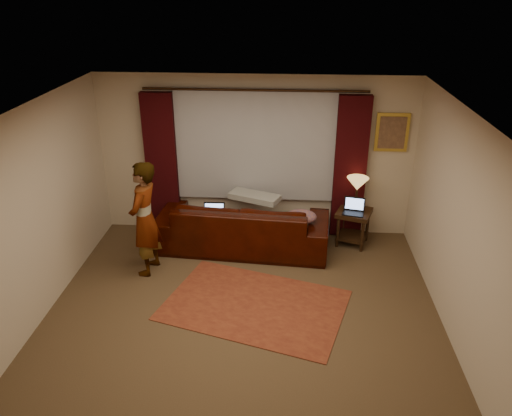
{
  "coord_description": "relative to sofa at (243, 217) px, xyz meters",
  "views": [
    {
      "loc": [
        0.52,
        -5.05,
        3.92
      ],
      "look_at": [
        0.1,
        1.2,
        1.0
      ],
      "focal_mm": 35.0,
      "sensor_mm": 36.0,
      "label": 1
    }
  ],
  "objects": [
    {
      "name": "person",
      "position": [
        -1.3,
        -0.79,
        0.3
      ],
      "size": [
        0.55,
        0.55,
        1.68
      ],
      "primitive_type": "imported",
      "rotation": [
        0.0,
        0.0,
        -1.7
      ],
      "color": "#989792",
      "rests_on": "floor"
    },
    {
      "name": "sheer_curtain",
      "position": [
        0.15,
        0.57,
        0.97
      ],
      "size": [
        2.5,
        0.05,
        1.8
      ],
      "primitive_type": "cube",
      "color": "#A3A3AB",
      "rests_on": "wall_back"
    },
    {
      "name": "area_rug",
      "position": [
        0.29,
        -1.55,
        -0.53
      ],
      "size": [
        2.62,
        2.11,
        0.01
      ],
      "primitive_type": "cube",
      "rotation": [
        0.0,
        0.0,
        -0.29
      ],
      "color": "brown",
      "rests_on": "floor"
    },
    {
      "name": "ceiling",
      "position": [
        0.15,
        -1.87,
        2.07
      ],
      "size": [
        5.0,
        5.0,
        0.02
      ],
      "primitive_type": "cube",
      "color": "silver",
      "rests_on": "ground"
    },
    {
      "name": "throw_blanket",
      "position": [
        0.17,
        0.21,
        0.53
      ],
      "size": [
        0.85,
        0.59,
        0.09
      ],
      "primitive_type": "cube",
      "rotation": [
        0.0,
        0.0,
        -0.39
      ],
      "color": "#989792",
      "rests_on": "sofa"
    },
    {
      "name": "drape_right",
      "position": [
        1.65,
        0.52,
        0.65
      ],
      "size": [
        0.5,
        0.14,
        2.3
      ],
      "primitive_type": "cube",
      "color": "black",
      "rests_on": "floor"
    },
    {
      "name": "wall_back",
      "position": [
        0.15,
        0.63,
        0.77
      ],
      "size": [
        5.0,
        0.02,
        2.6
      ],
      "primitive_type": "cube",
      "color": "beige",
      "rests_on": "ground"
    },
    {
      "name": "laptop_sofa",
      "position": [
        -0.43,
        -0.15,
        0.12
      ],
      "size": [
        0.33,
        0.36,
        0.23
      ],
      "primitive_type": null,
      "rotation": [
        0.0,
        0.0,
        0.03
      ],
      "color": "black",
      "rests_on": "sofa"
    },
    {
      "name": "tiffany_lamp",
      "position": [
        1.75,
        0.28,
        0.32
      ],
      "size": [
        0.4,
        0.4,
        0.54
      ],
      "primitive_type": null,
      "rotation": [
        0.0,
        0.0,
        -0.23
      ],
      "color": "olive",
      "rests_on": "end_table"
    },
    {
      "name": "floor",
      "position": [
        0.15,
        -1.87,
        -0.54
      ],
      "size": [
        5.0,
        5.0,
        0.01
      ],
      "primitive_type": "cube",
      "color": "brown",
      "rests_on": "ground"
    },
    {
      "name": "wall_left",
      "position": [
        -2.35,
        -1.87,
        0.77
      ],
      "size": [
        0.02,
        5.0,
        2.6
      ],
      "primitive_type": "cube",
      "color": "beige",
      "rests_on": "ground"
    },
    {
      "name": "clothing_pile",
      "position": [
        0.89,
        -0.16,
        0.1
      ],
      "size": [
        0.51,
        0.41,
        0.2
      ],
      "primitive_type": "ellipsoid",
      "rotation": [
        0.0,
        0.0,
        0.13
      ],
      "color": "#7F525D",
      "rests_on": "sofa"
    },
    {
      "name": "curtain_rod",
      "position": [
        0.15,
        0.52,
        1.85
      ],
      "size": [
        0.04,
        0.04,
        3.4
      ],
      "primitive_type": "cylinder",
      "color": "black",
      "rests_on": "wall_back"
    },
    {
      "name": "wall_right",
      "position": [
        2.65,
        -1.87,
        0.77
      ],
      "size": [
        0.02,
        5.0,
        2.6
      ],
      "primitive_type": "cube",
      "color": "beige",
      "rests_on": "ground"
    },
    {
      "name": "drape_left",
      "position": [
        -1.35,
        0.52,
        0.65
      ],
      "size": [
        0.5,
        0.14,
        2.3
      ],
      "primitive_type": "cube",
      "color": "black",
      "rests_on": "floor"
    },
    {
      "name": "sofa",
      "position": [
        0.0,
        0.0,
        0.0
      ],
      "size": [
        2.72,
        1.34,
        1.07
      ],
      "primitive_type": "imported",
      "rotation": [
        0.0,
        0.0,
        3.07
      ],
      "color": "black",
      "rests_on": "floor"
    },
    {
      "name": "end_table",
      "position": [
        1.73,
        0.22,
        -0.24
      ],
      "size": [
        0.64,
        0.64,
        0.58
      ],
      "primitive_type": "cube",
      "rotation": [
        0.0,
        0.0,
        -0.33
      ],
      "color": "black",
      "rests_on": "floor"
    },
    {
      "name": "picture_frame",
      "position": [
        2.25,
        0.6,
        1.22
      ],
      "size": [
        0.5,
        0.04,
        0.6
      ],
      "primitive_type": "cube",
      "color": "gold",
      "rests_on": "wall_back"
    },
    {
      "name": "laptop_table",
      "position": [
        1.7,
        0.12,
        0.16
      ],
      "size": [
        0.38,
        0.41,
        0.23
      ],
      "primitive_type": null,
      "rotation": [
        0.0,
        0.0,
        -0.22
      ],
      "color": "black",
      "rests_on": "end_table"
    },
    {
      "name": "wall_front",
      "position": [
        0.15,
        -4.37,
        0.77
      ],
      "size": [
        5.0,
        0.02,
        2.6
      ],
      "primitive_type": "cube",
      "color": "beige",
      "rests_on": "ground"
    }
  ]
}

